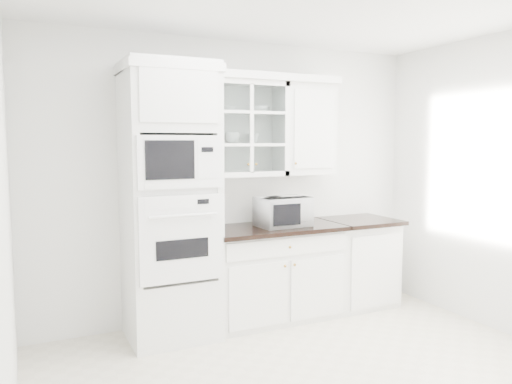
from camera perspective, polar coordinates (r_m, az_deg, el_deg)
room_shell at (r=3.74m, az=5.50°, el=6.52°), size 4.00×3.50×2.70m
oven_column at (r=4.39m, az=-9.77°, el=-1.23°), size 0.76×0.68×2.40m
base_cabinet_run at (r=4.93m, az=2.03°, el=-9.11°), size 1.32×0.67×0.92m
extra_base_cabinet at (r=5.45m, az=11.49°, el=-7.77°), size 0.72×0.67×0.92m
upper_cabinet_glass at (r=4.78m, az=-1.35°, el=7.23°), size 0.80×0.33×0.90m
upper_cabinet_solid at (r=5.09m, az=5.65°, el=7.11°), size 0.55×0.33×0.90m
crown_molding at (r=4.75m, az=-2.43°, el=13.10°), size 2.14×0.38×0.07m
countertop_microwave at (r=4.80m, az=3.03°, el=-2.23°), size 0.50×0.42×0.28m
bowl_a at (r=4.69m, az=-3.51°, el=9.48°), size 0.19×0.19×0.05m
bowl_b at (r=4.87m, az=0.33°, el=9.43°), size 0.22×0.22×0.06m
cup_a at (r=4.74m, az=-2.73°, el=6.18°), size 0.14×0.14×0.11m
cup_b at (r=4.84m, az=-0.35°, el=6.16°), size 0.12×0.12×0.10m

